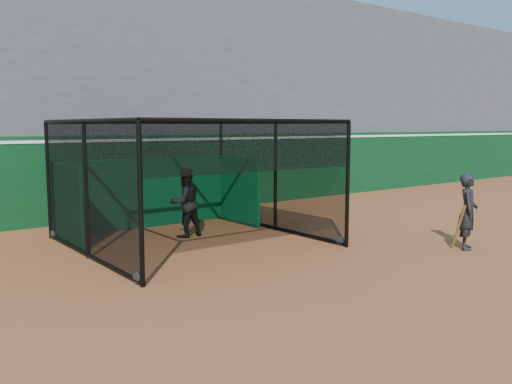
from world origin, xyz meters
TOP-DOWN VIEW (x-y plane):
  - ground at (0.00, 0.00)m, footprint 120.00×120.00m
  - outfield_wall at (0.00, 8.50)m, footprint 50.00×0.50m
  - grandstand at (0.00, 12.27)m, footprint 50.00×7.85m
  - batting_cage at (-0.22, 4.10)m, footprint 5.20×5.27m
  - batter at (-0.03, 4.78)m, footprint 0.87×0.70m
  - on_deck_player at (4.34, -0.29)m, footprint 0.75×0.69m

SIDE VIEW (x-z plane):
  - ground at x=0.00m, z-range 0.00..0.00m
  - on_deck_player at x=4.34m, z-range 0.00..1.72m
  - batter at x=-0.03m, z-range 0.00..1.73m
  - outfield_wall at x=0.00m, z-range 0.04..2.54m
  - batting_cage at x=-0.22m, z-range 0.00..2.88m
  - grandstand at x=0.00m, z-range 0.00..8.95m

